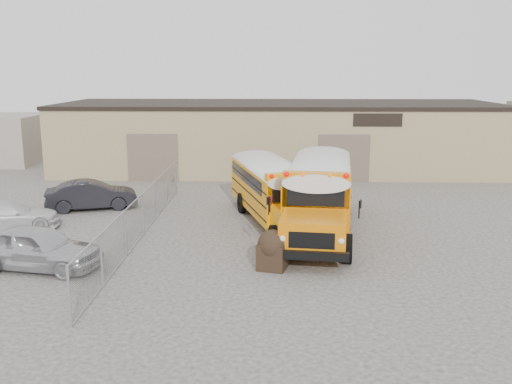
{
  "coord_description": "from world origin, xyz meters",
  "views": [
    {
      "loc": [
        -0.56,
        -20.34,
        6.92
      ],
      "look_at": [
        -1.21,
        4.41,
        1.6
      ],
      "focal_mm": 40.0,
      "sensor_mm": 36.0,
      "label": 1
    }
  ],
  "objects_px": {
    "tarp_bundle": "(272,249)",
    "car_white": "(7,216)",
    "car_dark": "(92,195)",
    "school_bus_right": "(324,165)",
    "car_silver": "(37,248)",
    "school_bus_left": "(247,166)"
  },
  "relations": [
    {
      "from": "car_dark",
      "to": "car_silver",
      "type": "bearing_deg",
      "value": 167.66
    },
    {
      "from": "school_bus_left",
      "to": "tarp_bundle",
      "type": "distance_m",
      "value": 12.23
    },
    {
      "from": "car_silver",
      "to": "car_white",
      "type": "relative_size",
      "value": 1.05
    },
    {
      "from": "car_white",
      "to": "school_bus_right",
      "type": "bearing_deg",
      "value": -83.72
    },
    {
      "from": "car_silver",
      "to": "school_bus_right",
      "type": "bearing_deg",
      "value": -31.96
    },
    {
      "from": "school_bus_right",
      "to": "tarp_bundle",
      "type": "distance_m",
      "value": 12.15
    },
    {
      "from": "car_white",
      "to": "school_bus_left",
      "type": "bearing_deg",
      "value": -73.85
    },
    {
      "from": "car_dark",
      "to": "car_white",
      "type": "bearing_deg",
      "value": 129.04
    },
    {
      "from": "car_dark",
      "to": "school_bus_left",
      "type": "bearing_deg",
      "value": -83.38
    },
    {
      "from": "tarp_bundle",
      "to": "car_white",
      "type": "xyz_separation_m",
      "value": [
        -11.66,
        4.78,
        -0.1
      ]
    },
    {
      "from": "school_bus_left",
      "to": "car_dark",
      "type": "relative_size",
      "value": 2.24
    },
    {
      "from": "tarp_bundle",
      "to": "car_dark",
      "type": "relative_size",
      "value": 0.32
    },
    {
      "from": "school_bus_right",
      "to": "car_dark",
      "type": "distance_m",
      "value": 12.42
    },
    {
      "from": "car_white",
      "to": "tarp_bundle",
      "type": "bearing_deg",
      "value": -131.68
    },
    {
      "from": "school_bus_left",
      "to": "school_bus_right",
      "type": "distance_m",
      "value": 4.28
    },
    {
      "from": "school_bus_right",
      "to": "car_silver",
      "type": "bearing_deg",
      "value": -133.05
    },
    {
      "from": "school_bus_right",
      "to": "car_white",
      "type": "distance_m",
      "value": 16.16
    },
    {
      "from": "tarp_bundle",
      "to": "car_silver",
      "type": "xyz_separation_m",
      "value": [
        -8.31,
        -0.19,
        0.05
      ]
    },
    {
      "from": "tarp_bundle",
      "to": "car_dark",
      "type": "xyz_separation_m",
      "value": [
        -9.11,
        8.65,
        -0.0
      ]
    },
    {
      "from": "school_bus_left",
      "to": "car_silver",
      "type": "distance_m",
      "value": 14.14
    },
    {
      "from": "tarp_bundle",
      "to": "car_white",
      "type": "distance_m",
      "value": 12.61
    },
    {
      "from": "school_bus_left",
      "to": "tarp_bundle",
      "type": "xyz_separation_m",
      "value": [
        1.4,
        -12.11,
        -0.91
      ]
    }
  ]
}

